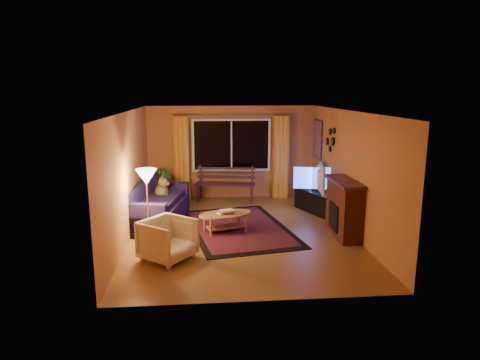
{
  "coord_description": "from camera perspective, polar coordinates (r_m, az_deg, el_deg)",
  "views": [
    {
      "loc": [
        -0.77,
        -8.49,
        2.92
      ],
      "look_at": [
        0.0,
        0.3,
        1.05
      ],
      "focal_mm": 32.0,
      "sensor_mm": 36.0,
      "label": 1
    }
  ],
  "objects": [
    {
      "name": "curtain_left",
      "position": [
        11.53,
        -7.84,
        2.87
      ],
      "size": [
        0.36,
        0.36,
        2.24
      ],
      "primitive_type": "cylinder",
      "color": "orange",
      "rests_on": "ground"
    },
    {
      "name": "wall_back",
      "position": [
        11.65,
        -1.17,
        3.72
      ],
      "size": [
        4.5,
        0.02,
        2.5
      ],
      "primitive_type": "cube",
      "color": "#C2733A",
      "rests_on": "ground"
    },
    {
      "name": "mirror_cluster",
      "position": [
        10.29,
        11.91,
        5.46
      ],
      "size": [
        0.06,
        0.6,
        0.56
      ],
      "primitive_type": null,
      "color": "black",
      "rests_on": "wall_right"
    },
    {
      "name": "tv_console",
      "position": [
        10.55,
        10.09,
        -2.85
      ],
      "size": [
        0.84,
        1.3,
        0.51
      ],
      "primitive_type": "cube",
      "rotation": [
        0.0,
        0.0,
        0.38
      ],
      "color": "black",
      "rests_on": "ground"
    },
    {
      "name": "ceiling",
      "position": [
        8.53,
        0.18,
        9.21
      ],
      "size": [
        4.5,
        6.0,
        0.02
      ],
      "primitive_type": "cube",
      "color": "white",
      "rests_on": "ground"
    },
    {
      "name": "floor_lamp",
      "position": [
        8.39,
        -12.2,
        -3.49
      ],
      "size": [
        0.29,
        0.29,
        1.45
      ],
      "primitive_type": "cylinder",
      "rotation": [
        0.0,
        0.0,
        0.2
      ],
      "color": "#BF8C3F",
      "rests_on": "ground"
    },
    {
      "name": "floor",
      "position": [
        9.01,
        0.17,
        -7.0
      ],
      "size": [
        4.5,
        6.0,
        0.02
      ],
      "primitive_type": "cube",
      "color": "brown",
      "rests_on": "ground"
    },
    {
      "name": "potted_plant",
      "position": [
        11.37,
        -10.34,
        -0.82
      ],
      "size": [
        0.6,
        0.6,
        0.89
      ],
      "primitive_type": "imported",
      "rotation": [
        0.0,
        0.0,
        0.24
      ],
      "color": "#235B1E",
      "rests_on": "ground"
    },
    {
      "name": "curtain_rod",
      "position": [
        11.44,
        -1.15,
        8.6
      ],
      "size": [
        3.2,
        0.03,
        0.03
      ],
      "primitive_type": "cylinder",
      "rotation": [
        0.0,
        1.57,
        0.0
      ],
      "color": "#BF8C3F",
      "rests_on": "wall_back"
    },
    {
      "name": "television",
      "position": [
        10.41,
        10.21,
        0.27
      ],
      "size": [
        0.36,
        1.15,
        0.66
      ],
      "primitive_type": "imported",
      "rotation": [
        0.0,
        0.0,
        1.38
      ],
      "color": "black",
      "rests_on": "tv_console"
    },
    {
      "name": "wall_right",
      "position": [
        9.17,
        14.39,
        1.09
      ],
      "size": [
        0.02,
        6.0,
        2.5
      ],
      "primitive_type": "cube",
      "color": "#C2733A",
      "rests_on": "ground"
    },
    {
      "name": "painting",
      "position": [
        11.41,
        10.26,
        5.38
      ],
      "size": [
        0.04,
        0.76,
        0.96
      ],
      "primitive_type": "cube",
      "color": "#D65B0F",
      "rests_on": "wall_right"
    },
    {
      "name": "coffee_table",
      "position": [
        8.95,
        -1.98,
        -5.71
      ],
      "size": [
        1.42,
        1.42,
        0.41
      ],
      "primitive_type": "cylinder",
      "rotation": [
        0.0,
        0.0,
        0.31
      ],
      "color": "#B5754B",
      "rests_on": "ground"
    },
    {
      "name": "dog",
      "position": [
        10.08,
        -10.41,
        -1.08
      ],
      "size": [
        0.47,
        0.53,
        0.48
      ],
      "primitive_type": null,
      "rotation": [
        0.0,
        0.0,
        -0.43
      ],
      "color": "olive",
      "rests_on": "sofa"
    },
    {
      "name": "wall_left",
      "position": [
        8.78,
        -14.68,
        0.61
      ],
      "size": [
        0.02,
        6.0,
        2.5
      ],
      "primitive_type": "cube",
      "color": "#C2733A",
      "rests_on": "ground"
    },
    {
      "name": "fireplace",
      "position": [
        8.89,
        13.72,
        -3.85
      ],
      "size": [
        0.4,
        1.2,
        1.1
      ],
      "primitive_type": "cube",
      "color": "maroon",
      "rests_on": "ground"
    },
    {
      "name": "curtain_right",
      "position": [
        11.71,
        5.5,
        3.06
      ],
      "size": [
        0.36,
        0.36,
        2.24
      ],
      "primitive_type": "cylinder",
      "color": "orange",
      "rests_on": "ground"
    },
    {
      "name": "sofa",
      "position": [
        9.66,
        -10.92,
        -3.1
      ],
      "size": [
        1.33,
        2.34,
        0.89
      ],
      "primitive_type": "cube",
      "rotation": [
        0.0,
        0.0,
        -0.18
      ],
      "color": "#1C1233",
      "rests_on": "ground"
    },
    {
      "name": "armchair",
      "position": [
        7.58,
        -9.61,
        -7.59
      ],
      "size": [
        1.07,
        1.07,
        0.81
      ],
      "primitive_type": "imported",
      "rotation": [
        0.0,
        0.0,
        0.89
      ],
      "color": "beige",
      "rests_on": "ground"
    },
    {
      "name": "window",
      "position": [
        11.55,
        -1.15,
        4.65
      ],
      "size": [
        2.0,
        0.02,
        1.3
      ],
      "primitive_type": "cube",
      "color": "black",
      "rests_on": "wall_back"
    },
    {
      "name": "bench",
      "position": [
        11.38,
        -1.98,
        -1.7
      ],
      "size": [
        1.62,
        0.75,
        0.47
      ],
      "primitive_type": "cube",
      "rotation": [
        0.0,
        0.0,
        -0.19
      ],
      "color": "#361821",
      "rests_on": "ground"
    },
    {
      "name": "rug",
      "position": [
        9.25,
        -0.24,
        -6.36
      ],
      "size": [
        2.54,
        3.47,
        0.02
      ],
      "primitive_type": "cube",
      "rotation": [
        0.0,
        0.0,
        0.18
      ],
      "color": "maroon",
      "rests_on": "ground"
    }
  ]
}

